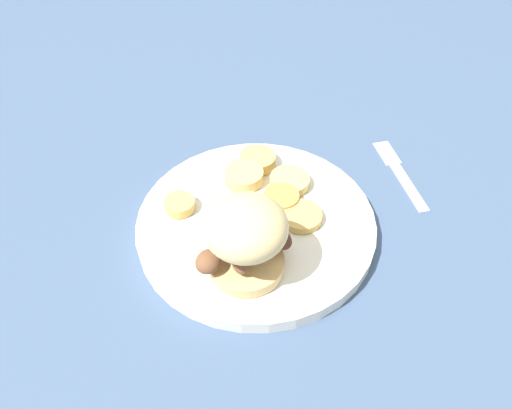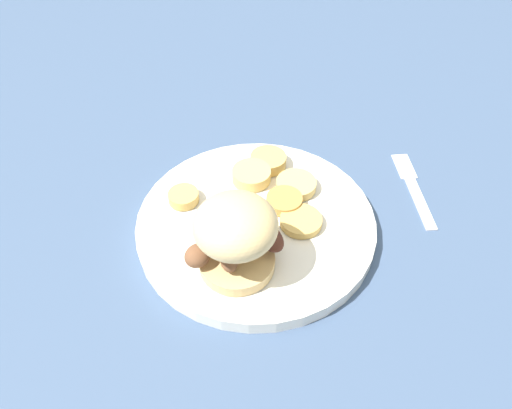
# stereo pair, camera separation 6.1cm
# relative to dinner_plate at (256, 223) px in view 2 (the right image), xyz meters

# --- Properties ---
(ground_plane) EXTENTS (4.00, 4.00, 0.00)m
(ground_plane) POSITION_rel_dinner_plate_xyz_m (0.00, 0.00, -0.01)
(ground_plane) COLOR #3D5170
(dinner_plate) EXTENTS (0.30, 0.30, 0.02)m
(dinner_plate) POSITION_rel_dinner_plate_xyz_m (0.00, 0.00, 0.00)
(dinner_plate) COLOR white
(dinner_plate) RESTS_ON ground_plane
(sandwich) EXTENTS (0.10, 0.12, 0.10)m
(sandwich) POSITION_rel_dinner_plate_xyz_m (0.04, -0.07, 0.06)
(sandwich) COLOR tan
(sandwich) RESTS_ON dinner_plate
(potato_round_0) EXTENTS (0.05, 0.05, 0.01)m
(potato_round_0) POSITION_rel_dinner_plate_xyz_m (0.04, 0.04, 0.01)
(potato_round_0) COLOR tan
(potato_round_0) RESTS_ON dinner_plate
(potato_round_1) EXTENTS (0.05, 0.05, 0.01)m
(potato_round_1) POSITION_rel_dinner_plate_xyz_m (0.01, 0.04, 0.02)
(potato_round_1) COLOR #BC8942
(potato_round_1) RESTS_ON dinner_plate
(potato_round_2) EXTENTS (0.05, 0.05, 0.02)m
(potato_round_2) POSITION_rel_dinner_plate_xyz_m (-0.06, 0.08, 0.02)
(potato_round_2) COLOR tan
(potato_round_2) RESTS_ON dinner_plate
(potato_round_3) EXTENTS (0.05, 0.05, 0.01)m
(potato_round_3) POSITION_rel_dinner_plate_xyz_m (-0.01, 0.08, 0.02)
(potato_round_3) COLOR #DBB766
(potato_round_3) RESTS_ON dinner_plate
(potato_round_4) EXTENTS (0.05, 0.05, 0.02)m
(potato_round_4) POSITION_rel_dinner_plate_xyz_m (-0.06, 0.04, 0.02)
(potato_round_4) COLOR #DBB766
(potato_round_4) RESTS_ON dinner_plate
(potato_round_5) EXTENTS (0.04, 0.04, 0.01)m
(potato_round_5) POSITION_rel_dinner_plate_xyz_m (-0.09, -0.05, 0.02)
(potato_round_5) COLOR tan
(potato_round_5) RESTS_ON dinner_plate
(fork) EXTENTS (0.13, 0.11, 0.00)m
(fork) POSITION_rel_dinner_plate_xyz_m (0.09, 0.21, -0.01)
(fork) COLOR silver
(fork) RESTS_ON ground_plane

